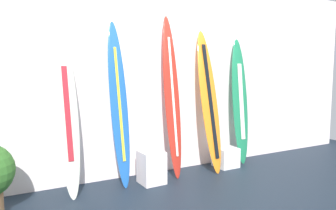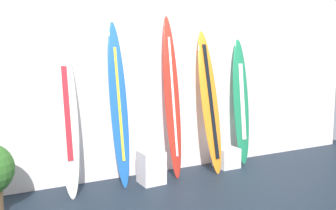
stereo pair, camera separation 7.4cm
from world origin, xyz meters
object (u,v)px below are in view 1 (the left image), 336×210
(surfboard_emerald, at_px, (240,102))
(display_block_left, at_px, (226,157))
(surfboard_sunset, at_px, (209,101))
(surfboard_ivory, at_px, (67,113))
(surfboard_cobalt, at_px, (119,105))
(display_block_center, at_px, (152,167))
(surfboard_crimson, at_px, (172,97))

(surfboard_emerald, distance_m, display_block_left, 0.89)
(surfboard_sunset, bearing_deg, surfboard_emerald, 8.74)
(surfboard_ivory, distance_m, surfboard_cobalt, 0.64)
(display_block_center, bearing_deg, surfboard_ivory, 173.52)
(surfboard_cobalt, height_order, surfboard_emerald, surfboard_cobalt)
(surfboard_cobalt, height_order, surfboard_crimson, surfboard_crimson)
(surfboard_sunset, height_order, display_block_left, surfboard_sunset)
(display_block_left, bearing_deg, surfboard_cobalt, 178.97)
(surfboard_crimson, relative_size, surfboard_sunset, 1.08)
(display_block_left, bearing_deg, display_block_center, -174.76)
(display_block_left, bearing_deg, surfboard_ivory, -179.90)
(surfboard_sunset, xyz_separation_m, surfboard_emerald, (0.66, 0.10, -0.06))
(surfboard_cobalt, bearing_deg, surfboard_ivory, -176.91)
(surfboard_ivory, distance_m, surfboard_emerald, 2.64)
(surfboard_crimson, bearing_deg, display_block_left, -1.58)
(surfboard_cobalt, height_order, display_block_left, surfboard_cobalt)
(display_block_left, bearing_deg, surfboard_emerald, 14.90)
(surfboard_cobalt, height_order, surfboard_sunset, surfboard_cobalt)
(surfboard_cobalt, bearing_deg, display_block_center, -21.62)
(display_block_left, height_order, display_block_center, display_block_center)
(surfboard_cobalt, xyz_separation_m, display_block_center, (0.38, -0.15, -0.81))
(surfboard_crimson, height_order, display_block_center, surfboard_crimson)
(surfboard_crimson, distance_m, surfboard_sunset, 0.60)
(surfboard_ivory, distance_m, surfboard_sunset, 1.98)
(surfboard_ivory, xyz_separation_m, display_block_left, (2.31, 0.00, -0.82))
(surfboard_crimson, xyz_separation_m, display_block_left, (0.92, -0.03, -0.95))
(surfboard_sunset, relative_size, display_block_center, 4.87)
(surfboard_cobalt, bearing_deg, surfboard_emerald, 1.65)
(surfboard_sunset, bearing_deg, display_block_left, 2.37)
(surfboard_cobalt, relative_size, display_block_center, 4.95)
(surfboard_ivory, xyz_separation_m, surfboard_sunset, (1.98, -0.01, 0.06))
(display_block_center, bearing_deg, surfboard_crimson, 21.00)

